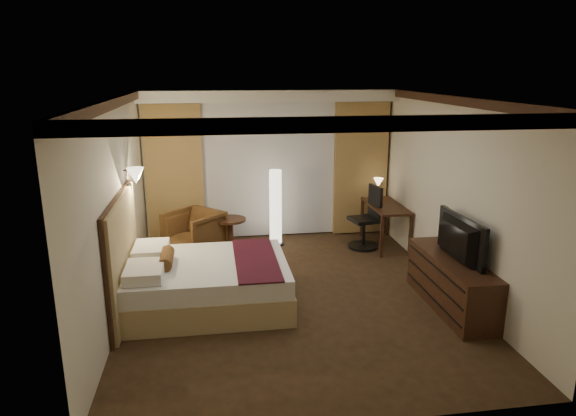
{
  "coord_description": "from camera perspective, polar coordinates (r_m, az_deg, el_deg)",
  "views": [
    {
      "loc": [
        -1.04,
        -6.5,
        3.04
      ],
      "look_at": [
        0.0,
        0.4,
        1.15
      ],
      "focal_mm": 32.0,
      "sensor_mm": 36.0,
      "label": 1
    }
  ],
  "objects": [
    {
      "name": "floor",
      "position": [
        7.26,
        0.48,
        -9.63
      ],
      "size": [
        4.5,
        5.5,
        0.01
      ],
      "primitive_type": "cube",
      "color": "#312013",
      "rests_on": "ground"
    },
    {
      "name": "ceiling",
      "position": [
        6.6,
        0.53,
        12.19
      ],
      "size": [
        4.5,
        5.5,
        0.01
      ],
      "primitive_type": "cube",
      "color": "white",
      "rests_on": "back_wall"
    },
    {
      "name": "back_wall",
      "position": [
        9.47,
        -2.14,
        4.85
      ],
      "size": [
        4.5,
        0.02,
        2.7
      ],
      "primitive_type": "cube",
      "color": "beige",
      "rests_on": "floor"
    },
    {
      "name": "left_wall",
      "position": [
        6.83,
        -18.48,
        0.01
      ],
      "size": [
        0.02,
        5.5,
        2.7
      ],
      "primitive_type": "cube",
      "color": "beige",
      "rests_on": "floor"
    },
    {
      "name": "right_wall",
      "position": [
        7.49,
        17.78,
        1.36
      ],
      "size": [
        0.02,
        5.5,
        2.7
      ],
      "primitive_type": "cube",
      "color": "beige",
      "rests_on": "floor"
    },
    {
      "name": "crown_molding",
      "position": [
        6.6,
        0.53,
        11.67
      ],
      "size": [
        4.5,
        5.5,
        0.12
      ],
      "primitive_type": null,
      "color": "black",
      "rests_on": "ceiling"
    },
    {
      "name": "soffit",
      "position": [
        9.08,
        -2.03,
        12.36
      ],
      "size": [
        4.5,
        0.5,
        0.2
      ],
      "primitive_type": "cube",
      "color": "white",
      "rests_on": "ceiling"
    },
    {
      "name": "curtain_sheer",
      "position": [
        9.41,
        -2.07,
        4.17
      ],
      "size": [
        2.48,
        0.04,
        2.45
      ],
      "primitive_type": "cube",
      "color": "silver",
      "rests_on": "back_wall"
    },
    {
      "name": "curtain_left_drape",
      "position": [
        9.31,
        -12.5,
        3.7
      ],
      "size": [
        1.0,
        0.14,
        2.45
      ],
      "primitive_type": "cube",
      "color": "tan",
      "rests_on": "back_wall"
    },
    {
      "name": "curtain_right_drape",
      "position": [
        9.69,
        8.04,
        4.35
      ],
      "size": [
        1.0,
        0.14,
        2.45
      ],
      "primitive_type": "cube",
      "color": "tan",
      "rests_on": "back_wall"
    },
    {
      "name": "wall_sconce",
      "position": [
        7.41,
        -16.58,
        3.46
      ],
      "size": [
        0.24,
        0.24,
        0.24
      ],
      "primitive_type": null,
      "color": "white",
      "rests_on": "left_wall"
    },
    {
      "name": "bed",
      "position": [
        6.94,
        -8.8,
        -8.25
      ],
      "size": [
        2.1,
        1.64,
        0.61
      ],
      "primitive_type": null,
      "color": "white",
      "rests_on": "floor"
    },
    {
      "name": "headboard",
      "position": [
        6.87,
        -17.83,
        -5.08
      ],
      "size": [
        0.12,
        1.94,
        1.5
      ],
      "primitive_type": null,
      "color": "tan",
      "rests_on": "floor"
    },
    {
      "name": "armchair",
      "position": [
        8.79,
        -10.39,
        -2.5
      ],
      "size": [
        1.1,
        1.1,
        0.83
      ],
      "primitive_type": "imported",
      "rotation": [
        0.0,
        0.0,
        -0.8
      ],
      "color": "#543119",
      "rests_on": "floor"
    },
    {
      "name": "side_table",
      "position": [
        8.86,
        -6.4,
        -3.0
      ],
      "size": [
        0.54,
        0.54,
        0.59
      ],
      "primitive_type": null,
      "color": "black",
      "rests_on": "floor"
    },
    {
      "name": "floor_lamp",
      "position": [
        9.04,
        -1.39,
        0.05
      ],
      "size": [
        0.29,
        0.29,
        1.37
      ],
      "primitive_type": null,
      "color": "white",
      "rests_on": "floor"
    },
    {
      "name": "desk",
      "position": [
        9.23,
        10.72,
        -1.9
      ],
      "size": [
        0.55,
        1.23,
        0.75
      ],
      "primitive_type": null,
      "color": "black",
      "rests_on": "floor"
    },
    {
      "name": "desk_lamp",
      "position": [
        9.52,
        9.97,
        2.05
      ],
      "size": [
        0.18,
        0.18,
        0.34
      ],
      "primitive_type": null,
      "color": "#FFD899",
      "rests_on": "desk"
    },
    {
      "name": "office_chair",
      "position": [
        9.01,
        8.46,
        -1.04
      ],
      "size": [
        0.63,
        0.63,
        1.11
      ],
      "primitive_type": null,
      "rotation": [
        0.0,
        0.0,
        0.2
      ],
      "color": "black",
      "rests_on": "floor"
    },
    {
      "name": "dresser",
      "position": [
        7.11,
        17.69,
        -7.93
      ],
      "size": [
        0.5,
        1.76,
        0.68
      ],
      "primitive_type": null,
      "color": "black",
      "rests_on": "floor"
    },
    {
      "name": "television",
      "position": [
        6.87,
        17.9,
        -2.84
      ],
      "size": [
        0.69,
        1.15,
        0.15
      ],
      "primitive_type": "imported",
      "rotation": [
        0.0,
        0.0,
        1.61
      ],
      "color": "black",
      "rests_on": "dresser"
    }
  ]
}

